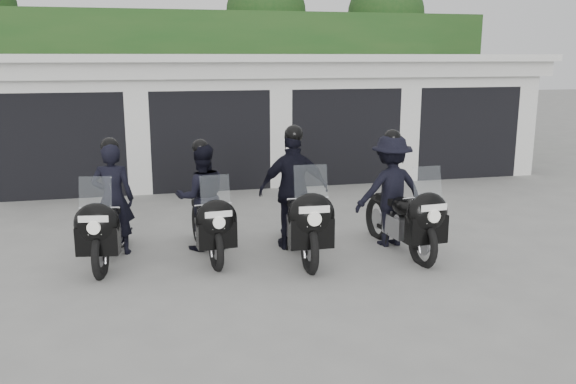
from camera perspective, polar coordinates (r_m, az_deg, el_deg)
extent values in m
plane|color=gray|center=(8.42, -2.63, -7.72)|extent=(80.00, 80.00, 0.00)
cube|color=silver|center=(16.39, -8.45, 7.15)|extent=(16.00, 6.00, 2.80)
cube|color=silver|center=(16.12, -8.56, 12.32)|extent=(16.40, 6.80, 0.16)
cube|color=silver|center=(13.09, -7.27, 11.32)|extent=(16.40, 0.12, 0.40)
cube|color=black|center=(13.61, -7.08, 0.63)|extent=(16.00, 0.06, 0.24)
cube|color=black|center=(14.65, -19.93, 4.71)|extent=(2.60, 2.60, 2.20)
cube|color=silver|center=(13.50, -20.84, 10.01)|extent=(2.60, 0.50, 0.60)
cube|color=silver|center=(13.49, -13.90, 5.76)|extent=(0.50, 0.50, 2.80)
cube|color=black|center=(14.64, -7.75, 5.35)|extent=(2.60, 2.60, 2.20)
cube|color=silver|center=(13.49, -7.45, 10.71)|extent=(2.60, 0.50, 0.60)
cube|color=silver|center=(13.83, -0.88, 6.29)|extent=(0.50, 0.50, 2.80)
cube|color=black|center=(15.27, 3.95, 5.73)|extent=(2.60, 2.60, 2.20)
cube|color=silver|center=(14.17, 5.34, 10.85)|extent=(2.60, 0.50, 0.60)
cube|color=silver|center=(14.82, 10.97, 6.49)|extent=(0.50, 0.50, 2.80)
cube|color=black|center=(16.47, 14.34, 5.87)|extent=(2.60, 2.60, 2.20)
cube|color=silver|center=(15.46, 16.46, 10.54)|extent=(2.60, 0.50, 0.60)
cube|color=silver|center=(16.35, 20.97, 6.44)|extent=(0.50, 0.50, 2.80)
cube|color=#193D16|center=(20.32, -9.60, 10.26)|extent=(20.00, 2.00, 4.30)
sphere|color=#193D16|center=(22.26, -2.08, 16.41)|extent=(2.80, 2.80, 2.80)
cylinder|color=black|center=(22.25, -2.02, 9.32)|extent=(0.24, 0.24, 3.30)
sphere|color=#193D16|center=(23.58, 9.13, 16.05)|extent=(2.80, 2.80, 2.80)
cylinder|color=black|center=(23.57, 8.90, 9.37)|extent=(0.24, 0.24, 3.30)
torus|color=black|center=(8.64, -17.15, -5.65)|extent=(0.22, 0.71, 0.70)
torus|color=black|center=(9.94, -15.40, -3.17)|extent=(0.22, 0.71, 0.70)
cube|color=#96969B|center=(9.28, -16.21, -3.89)|extent=(0.33, 0.56, 0.31)
cube|color=black|center=(9.31, -16.18, -4.84)|extent=(0.28, 1.25, 0.06)
ellipsoid|color=black|center=(9.04, -16.55, -2.20)|extent=(0.40, 0.60, 0.28)
cube|color=black|center=(9.43, -16.03, -1.44)|extent=(0.33, 0.56, 0.10)
ellipsoid|color=black|center=(8.44, -17.46, -2.90)|extent=(0.65, 0.41, 0.58)
cube|color=black|center=(8.50, -17.36, -4.33)|extent=(0.59, 0.30, 0.39)
cube|color=#B2BFC6|center=(8.38, -17.59, -0.30)|extent=(0.44, 0.18, 0.49)
cylinder|color=silver|center=(8.58, -17.25, -1.44)|extent=(0.54, 0.12, 0.03)
cube|color=white|center=(8.26, -17.76, -2.42)|extent=(0.38, 0.08, 0.09)
cube|color=white|center=(8.33, -17.64, -3.52)|extent=(0.17, 0.04, 0.10)
imported|color=black|center=(9.42, -16.06, -0.63)|extent=(0.67, 0.50, 1.69)
sphere|color=black|center=(9.28, -16.35, 4.13)|extent=(0.26, 0.26, 0.26)
torus|color=black|center=(8.63, -6.75, -5.25)|extent=(0.16, 0.69, 0.68)
torus|color=black|center=(9.89, -8.41, -2.97)|extent=(0.16, 0.69, 0.68)
cube|color=#96969B|center=(9.25, -7.67, -3.62)|extent=(0.29, 0.53, 0.30)
cube|color=black|center=(9.28, -7.62, -4.53)|extent=(0.18, 1.21, 0.06)
ellipsoid|color=black|center=(9.02, -7.53, -1.95)|extent=(0.35, 0.56, 0.27)
cube|color=black|center=(9.40, -8.02, -1.26)|extent=(0.29, 0.53, 0.09)
ellipsoid|color=black|center=(8.43, -6.72, -2.57)|extent=(0.61, 0.36, 0.56)
cube|color=black|center=(8.49, -6.69, -3.96)|extent=(0.56, 0.25, 0.37)
cube|color=#B2BFC6|center=(8.37, -6.83, -0.05)|extent=(0.42, 0.14, 0.48)
cylinder|color=silver|center=(8.57, -7.02, -1.17)|extent=(0.52, 0.07, 0.03)
cube|color=white|center=(8.25, -6.51, -2.09)|extent=(0.37, 0.05, 0.08)
cube|color=white|center=(8.32, -6.52, -3.16)|extent=(0.17, 0.03, 0.09)
imported|color=black|center=(9.39, -8.07, -0.47)|extent=(0.85, 0.69, 1.64)
sphere|color=black|center=(9.25, -8.22, 4.17)|extent=(0.25, 0.25, 0.25)
torus|color=black|center=(8.46, 2.03, -5.28)|extent=(0.15, 0.77, 0.76)
torus|color=black|center=(9.87, 0.01, -2.65)|extent=(0.15, 0.77, 0.76)
cube|color=#96969B|center=(9.16, 0.91, -3.39)|extent=(0.29, 0.59, 0.33)
cube|color=black|center=(9.19, 0.94, -4.43)|extent=(0.14, 1.36, 0.06)
ellipsoid|color=black|center=(8.90, 1.16, -1.50)|extent=(0.36, 0.61, 0.30)
cube|color=black|center=(9.32, 0.57, -0.72)|extent=(0.29, 0.59, 0.10)
ellipsoid|color=black|center=(8.24, 2.19, -2.21)|extent=(0.67, 0.37, 0.63)
cube|color=black|center=(8.31, 2.17, -3.81)|extent=(0.61, 0.25, 0.42)
cube|color=#B2BFC6|center=(8.18, 2.16, 0.68)|extent=(0.46, 0.14, 0.53)
cylinder|color=silver|center=(8.40, 1.87, -0.61)|extent=(0.59, 0.05, 0.03)
cube|color=white|center=(8.05, 2.49, -1.66)|extent=(0.42, 0.03, 0.09)
cube|color=white|center=(8.12, 2.43, -2.89)|extent=(0.19, 0.02, 0.10)
imported|color=black|center=(9.31, 0.54, 0.17)|extent=(1.10, 0.65, 1.83)
sphere|color=black|center=(9.16, 0.55, 5.43)|extent=(0.28, 0.28, 0.28)
torus|color=black|center=(8.91, 12.48, -4.74)|extent=(0.17, 0.73, 0.73)
torus|color=black|center=(10.12, 8.34, -2.49)|extent=(0.17, 0.73, 0.73)
cube|color=#96969B|center=(9.51, 10.24, -3.11)|extent=(0.30, 0.57, 0.32)
cube|color=black|center=(9.53, 10.26, -4.07)|extent=(0.19, 1.30, 0.06)
ellipsoid|color=black|center=(9.28, 10.82, -1.36)|extent=(0.37, 0.60, 0.29)
cube|color=black|center=(9.64, 9.59, -0.67)|extent=(0.30, 0.57, 0.10)
ellipsoid|color=black|center=(8.72, 12.89, -1.95)|extent=(0.65, 0.38, 0.60)
cube|color=black|center=(8.78, 12.82, -3.40)|extent=(0.59, 0.27, 0.40)
cube|color=#B2BFC6|center=(8.66, 12.92, 0.66)|extent=(0.45, 0.15, 0.51)
cylinder|color=silver|center=(8.85, 12.29, -0.52)|extent=(0.56, 0.07, 0.03)
cube|color=white|center=(8.55, 13.52, -1.44)|extent=(0.40, 0.05, 0.09)
cube|color=white|center=(8.62, 13.35, -2.55)|extent=(0.18, 0.03, 0.10)
imported|color=black|center=(9.63, 9.56, 0.15)|extent=(1.18, 0.67, 1.75)
sphere|color=black|center=(9.49, 9.74, 5.00)|extent=(0.27, 0.27, 0.27)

